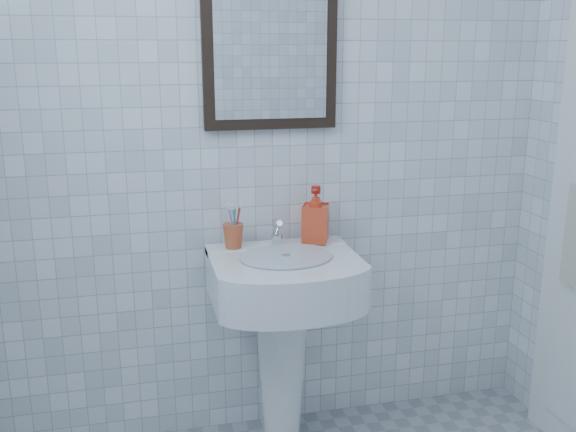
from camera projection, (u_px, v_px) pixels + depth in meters
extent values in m
cube|color=white|center=(272.00, 126.00, 2.43)|extent=(2.20, 0.02, 2.50)
cone|color=white|center=(282.00, 369.00, 2.48)|extent=(0.21, 0.21, 0.66)
cube|color=white|center=(284.00, 277.00, 2.34)|extent=(0.53, 0.38, 0.16)
cube|color=white|center=(276.00, 247.00, 2.46)|extent=(0.53, 0.09, 0.03)
cylinder|color=silver|center=(286.00, 256.00, 2.29)|extent=(0.33, 0.33, 0.01)
cylinder|color=silver|center=(277.00, 240.00, 2.43)|extent=(0.04, 0.04, 0.04)
cylinder|color=silver|center=(278.00, 227.00, 2.40)|extent=(0.02, 0.08, 0.07)
cylinder|color=silver|center=(276.00, 229.00, 2.43)|extent=(0.03, 0.04, 0.08)
imported|color=red|center=(316.00, 214.00, 2.46)|extent=(0.13, 0.13, 0.21)
cube|color=black|center=(270.00, 44.00, 2.34)|extent=(0.50, 0.04, 0.62)
cube|color=white|center=(271.00, 44.00, 2.32)|extent=(0.42, 0.00, 0.54)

